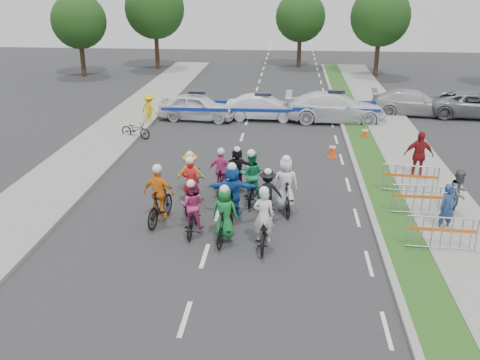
# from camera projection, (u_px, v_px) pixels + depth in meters

# --- Properties ---
(ground) EXTENTS (90.00, 90.00, 0.00)m
(ground) POSITION_uv_depth(u_px,v_px,m) (205.00, 256.00, 15.20)
(ground) COLOR #28282B
(ground) RESTS_ON ground
(curb_right) EXTENTS (0.20, 60.00, 0.12)m
(curb_right) POSITION_uv_depth(u_px,v_px,m) (365.00, 194.00, 19.39)
(curb_right) COLOR gray
(curb_right) RESTS_ON ground
(grass_strip) EXTENTS (1.20, 60.00, 0.11)m
(grass_strip) POSITION_uv_depth(u_px,v_px,m) (384.00, 194.00, 19.33)
(grass_strip) COLOR #234C18
(grass_strip) RESTS_ON ground
(sidewalk_right) EXTENTS (2.40, 60.00, 0.13)m
(sidewalk_right) POSITION_uv_depth(u_px,v_px,m) (435.00, 196.00, 19.17)
(sidewalk_right) COLOR gray
(sidewalk_right) RESTS_ON ground
(sidewalk_left) EXTENTS (3.00, 60.00, 0.13)m
(sidewalk_left) POSITION_uv_depth(u_px,v_px,m) (56.00, 183.00, 20.38)
(sidewalk_left) COLOR gray
(sidewalk_left) RESTS_ON ground
(rider_0) EXTENTS (0.68, 1.90, 1.93)m
(rider_0) POSITION_uv_depth(u_px,v_px,m) (264.00, 227.00, 15.52)
(rider_0) COLOR black
(rider_0) RESTS_ON ground
(rider_1) EXTENTS (0.84, 1.82, 1.85)m
(rider_1) POSITION_uv_depth(u_px,v_px,m) (225.00, 219.00, 15.78)
(rider_1) COLOR black
(rider_1) RESTS_ON ground
(rider_2) EXTENTS (0.75, 1.75, 1.78)m
(rider_2) POSITION_uv_depth(u_px,v_px,m) (192.00, 213.00, 16.37)
(rider_2) COLOR black
(rider_2) RESTS_ON ground
(rider_3) EXTENTS (1.07, 1.99, 2.02)m
(rider_3) POSITION_uv_depth(u_px,v_px,m) (160.00, 200.00, 16.99)
(rider_3) COLOR black
(rider_3) RESTS_ON ground
(rider_4) EXTENTS (1.02, 1.75, 1.73)m
(rider_4) POSITION_uv_depth(u_px,v_px,m) (267.00, 198.00, 17.43)
(rider_4) COLOR black
(rider_4) RESTS_ON ground
(rider_5) EXTENTS (1.58, 1.88, 1.96)m
(rider_5) POSITION_uv_depth(u_px,v_px,m) (232.00, 195.00, 17.26)
(rider_5) COLOR black
(rider_5) RESTS_ON ground
(rider_6) EXTENTS (0.72, 1.89, 1.91)m
(rider_6) POSITION_uv_depth(u_px,v_px,m) (191.00, 192.00, 18.04)
(rider_6) COLOR black
(rider_6) RESTS_ON ground
(rider_7) EXTENTS (0.93, 1.99, 2.02)m
(rider_7) POSITION_uv_depth(u_px,v_px,m) (285.00, 190.00, 17.81)
(rider_7) COLOR black
(rider_7) RESTS_ON ground
(rider_8) EXTENTS (0.83, 1.93, 1.95)m
(rider_8) POSITION_uv_depth(u_px,v_px,m) (251.00, 182.00, 18.63)
(rider_8) COLOR black
(rider_8) RESTS_ON ground
(rider_9) EXTENTS (0.91, 1.72, 1.79)m
(rider_9) POSITION_uv_depth(u_px,v_px,m) (222.00, 176.00, 19.24)
(rider_9) COLOR black
(rider_9) RESTS_ON ground
(rider_10) EXTENTS (0.98, 1.72, 1.73)m
(rider_10) POSITION_uv_depth(u_px,v_px,m) (191.00, 178.00, 19.11)
(rider_10) COLOR black
(rider_10) RESTS_ON ground
(rider_11) EXTENTS (1.35, 1.61, 1.66)m
(rider_11) POSITION_uv_depth(u_px,v_px,m) (237.00, 170.00, 19.78)
(rider_11) COLOR black
(rider_11) RESTS_ON ground
(police_car_0) EXTENTS (4.38, 2.10, 1.44)m
(police_car_0) POSITION_uv_depth(u_px,v_px,m) (197.00, 107.00, 29.31)
(police_car_0) COLOR white
(police_car_0) RESTS_ON ground
(police_car_1) EXTENTS (4.06, 1.46, 1.33)m
(police_car_1) POSITION_uv_depth(u_px,v_px,m) (263.00, 108.00, 29.36)
(police_car_1) COLOR white
(police_car_1) RESTS_ON ground
(police_car_2) EXTENTS (5.45, 2.26, 1.58)m
(police_car_2) POSITION_uv_depth(u_px,v_px,m) (335.00, 107.00, 28.91)
(police_car_2) COLOR white
(police_car_2) RESTS_ON ground
(civilian_sedan) EXTENTS (4.97, 2.45, 1.39)m
(civilian_sedan) POSITION_uv_depth(u_px,v_px,m) (414.00, 103.00, 30.38)
(civilian_sedan) COLOR #B1B0B5
(civilian_sedan) RESTS_ON ground
(civilian_suv) EXTENTS (5.20, 2.69, 1.40)m
(civilian_suv) POSITION_uv_depth(u_px,v_px,m) (475.00, 105.00, 29.89)
(civilian_suv) COLOR slate
(civilian_suv) RESTS_ON ground
(spectator_0) EXTENTS (0.65, 0.53, 1.55)m
(spectator_0) POSITION_uv_depth(u_px,v_px,m) (447.00, 208.00, 16.42)
(spectator_0) COLOR navy
(spectator_0) RESTS_ON ground
(spectator_1) EXTENTS (0.99, 0.97, 1.61)m
(spectator_1) POSITION_uv_depth(u_px,v_px,m) (459.00, 193.00, 17.46)
(spectator_1) COLOR #505155
(spectator_1) RESTS_ON ground
(spectator_2) EXTENTS (1.13, 0.47, 1.92)m
(spectator_2) POSITION_uv_depth(u_px,v_px,m) (419.00, 155.00, 20.66)
(spectator_2) COLOR maroon
(spectator_2) RESTS_ON ground
(marshal_hiviz) EXTENTS (1.17, 0.97, 1.57)m
(marshal_hiviz) POSITION_uv_depth(u_px,v_px,m) (149.00, 109.00, 28.62)
(marshal_hiviz) COLOR yellow
(marshal_hiviz) RESTS_ON ground
(barrier_0) EXTENTS (2.02, 0.60, 1.12)m
(barrier_0) POSITION_uv_depth(u_px,v_px,m) (442.00, 235.00, 15.20)
(barrier_0) COLOR #A5A8AD
(barrier_0) RESTS_ON ground
(barrier_1) EXTENTS (2.02, 0.57, 1.12)m
(barrier_1) POSITION_uv_depth(u_px,v_px,m) (422.00, 201.00, 17.46)
(barrier_1) COLOR #A5A8AD
(barrier_1) RESTS_ON ground
(barrier_2) EXTENTS (2.04, 0.73, 1.12)m
(barrier_2) POSITION_uv_depth(u_px,v_px,m) (410.00, 180.00, 19.28)
(barrier_2) COLOR #A5A8AD
(barrier_2) RESTS_ON ground
(cone_0) EXTENTS (0.40, 0.40, 0.70)m
(cone_0) POSITION_uv_depth(u_px,v_px,m) (332.00, 150.00, 23.36)
(cone_0) COLOR #F24C0C
(cone_0) RESTS_ON ground
(cone_1) EXTENTS (0.40, 0.40, 0.70)m
(cone_1) POSITION_uv_depth(u_px,v_px,m) (365.00, 133.00, 25.88)
(cone_1) COLOR #F24C0C
(cone_1) RESTS_ON ground
(parked_bike) EXTENTS (1.71, 1.06, 0.85)m
(parked_bike) POSITION_uv_depth(u_px,v_px,m) (136.00, 130.00, 26.09)
(parked_bike) COLOR black
(parked_bike) RESTS_ON ground
(tree_0) EXTENTS (4.20, 4.20, 6.30)m
(tree_0) POSITION_uv_depth(u_px,v_px,m) (79.00, 21.00, 40.93)
(tree_0) COLOR #382619
(tree_0) RESTS_ON ground
(tree_1) EXTENTS (4.55, 4.55, 6.82)m
(tree_1) POSITION_uv_depth(u_px,v_px,m) (380.00, 17.00, 40.69)
(tree_1) COLOR #382619
(tree_1) RESTS_ON ground
(tree_3) EXTENTS (4.90, 4.90, 7.35)m
(tree_3) POSITION_uv_depth(u_px,v_px,m) (155.00, 9.00, 43.97)
(tree_3) COLOR #382619
(tree_3) RESTS_ON ground
(tree_4) EXTENTS (4.20, 4.20, 6.30)m
(tree_4) POSITION_uv_depth(u_px,v_px,m) (300.00, 17.00, 45.05)
(tree_4) COLOR #382619
(tree_4) RESTS_ON ground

